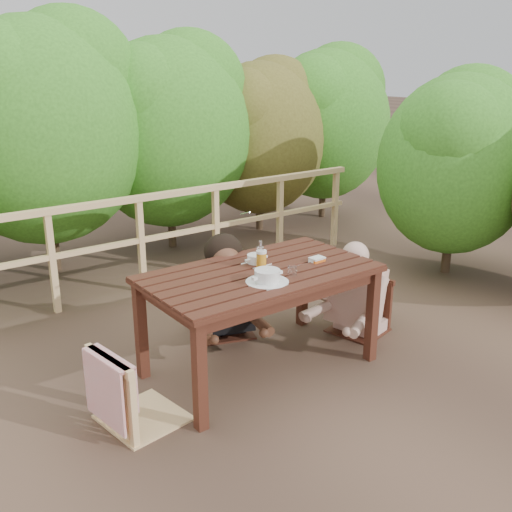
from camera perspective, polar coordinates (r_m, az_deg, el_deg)
ground at (r=4.65m, az=0.37°, el=-10.74°), size 60.00×60.00×0.00m
table at (r=4.48m, az=0.38°, el=-6.34°), size 1.70×0.96×0.79m
chair_left at (r=3.88m, az=-11.29°, el=-8.91°), size 0.57×0.57×1.02m
chair_far at (r=5.03m, az=-3.52°, el=-2.04°), size 0.65×0.65×1.03m
chair_right at (r=5.14m, az=10.09°, el=-2.68°), size 0.53×0.53×0.89m
woman at (r=4.98m, az=-3.69°, el=0.19°), size 0.78×0.86×1.43m
diner_right at (r=5.08m, az=10.49°, el=0.08°), size 0.80×0.70×1.40m
railing at (r=6.05m, az=-11.08°, el=1.11°), size 5.60×0.10×1.01m
hedge_row at (r=7.06m, az=-13.19°, el=14.93°), size 6.60×1.60×3.80m
soup_near at (r=4.10m, az=1.10°, el=-2.02°), size 0.30×0.30×0.10m
soup_far at (r=4.48m, az=0.03°, el=-0.35°), size 0.24×0.24×0.08m
beer_glass at (r=4.36m, az=0.52°, el=-0.40°), size 0.08×0.08×0.15m
bottle at (r=4.34m, az=0.43°, el=0.03°), size 0.05×0.05×0.23m
tumbler at (r=4.22m, az=3.53°, el=-1.57°), size 0.07×0.07×0.08m
butter_tub at (r=4.54m, az=5.94°, el=-0.42°), size 0.12×0.09×0.05m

